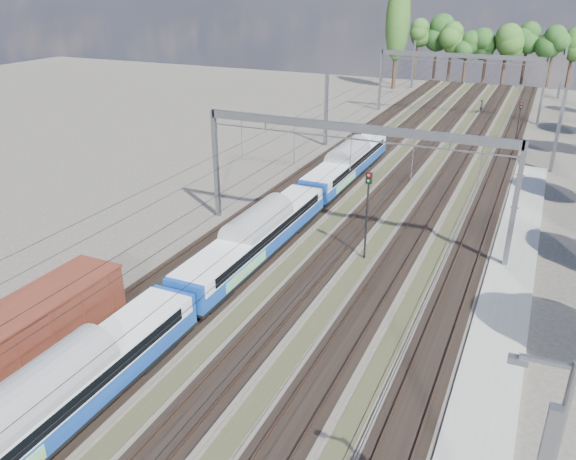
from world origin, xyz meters
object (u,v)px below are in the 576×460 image
at_px(worker, 482,106).
at_px(signal_near, 367,205).
at_px(emu_train, 255,233).
at_px(signal_far, 519,120).

relative_size(worker, signal_near, 0.29).
distance_m(emu_train, signal_near, 7.97).
relative_size(emu_train, worker, 30.45).
bearing_deg(signal_far, signal_near, -82.52).
relative_size(emu_train, signal_near, 8.82).
distance_m(emu_train, worker, 60.01).
distance_m(worker, signal_far, 21.62).
bearing_deg(emu_train, worker, 82.55).
bearing_deg(signal_far, emu_train, -90.54).
relative_size(emu_train, signal_far, 10.27).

